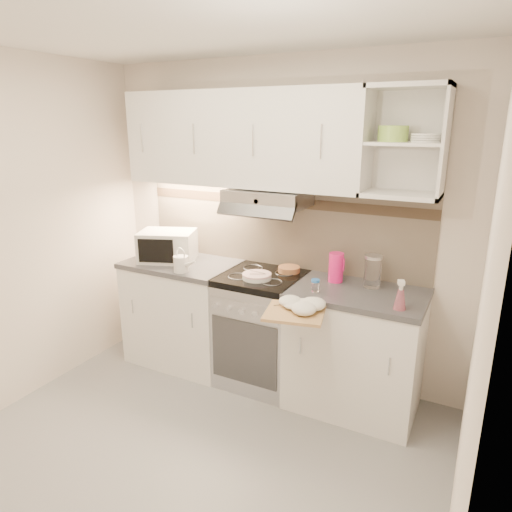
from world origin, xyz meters
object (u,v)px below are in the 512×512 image
at_px(electric_range, 262,329).
at_px(plate_stack, 257,276).
at_px(microwave, 167,246).
at_px(pink_pitcher, 336,267).
at_px(spray_bottle, 400,297).
at_px(cutting_board, 295,313).
at_px(glass_jar, 373,271).
at_px(watering_can, 182,263).

relative_size(electric_range, plate_stack, 4.14).
distance_m(electric_range, plate_stack, 0.48).
bearing_deg(microwave, pink_pitcher, -15.95).
relative_size(microwave, pink_pitcher, 2.49).
relative_size(spray_bottle, cutting_board, 0.57).
bearing_deg(electric_range, plate_stack, -85.60).
distance_m(plate_stack, pink_pitcher, 0.58).
xyz_separation_m(pink_pitcher, glass_jar, (0.26, 0.00, 0.01)).
xyz_separation_m(electric_range, cutting_board, (0.48, -0.49, 0.42)).
relative_size(microwave, spray_bottle, 2.59).
height_order(electric_range, plate_stack, plate_stack).
xyz_separation_m(microwave, cutting_board, (1.35, -0.47, -0.16)).
bearing_deg(microwave, plate_stack, -26.40).
distance_m(glass_jar, spray_bottle, 0.40).
distance_m(watering_can, plate_stack, 0.61).
bearing_deg(electric_range, pink_pitcher, 11.97).
bearing_deg(glass_jar, spray_bottle, -51.38).
bearing_deg(cutting_board, microwave, 148.13).
bearing_deg(glass_jar, watering_can, -166.40).
bearing_deg(cutting_board, electric_range, 121.51).
bearing_deg(pink_pitcher, plate_stack, -163.69).
bearing_deg(microwave, spray_bottle, -26.66).
relative_size(plate_stack, glass_jar, 0.93).
distance_m(watering_can, cutting_board, 1.10).
relative_size(electric_range, pink_pitcher, 4.19).
bearing_deg(cutting_board, watering_can, 153.07).
distance_m(glass_jar, cutting_board, 0.71).
relative_size(plate_stack, spray_bottle, 1.05).
bearing_deg(electric_range, glass_jar, 8.15).
bearing_deg(watering_can, cutting_board, -1.72).
bearing_deg(electric_range, spray_bottle, -10.59).
height_order(pink_pitcher, glass_jar, glass_jar).
distance_m(plate_stack, cutting_board, 0.61).
distance_m(microwave, cutting_board, 1.44).
height_order(pink_pitcher, cutting_board, pink_pitcher).
bearing_deg(pink_pitcher, watering_can, -168.73).
xyz_separation_m(electric_range, plate_stack, (0.01, -0.10, 0.47)).
bearing_deg(plate_stack, electric_range, 94.40).
relative_size(watering_can, spray_bottle, 1.10).
bearing_deg(glass_jar, pink_pitcher, -179.92).
distance_m(electric_range, microwave, 1.05).
relative_size(electric_range, spray_bottle, 4.36).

